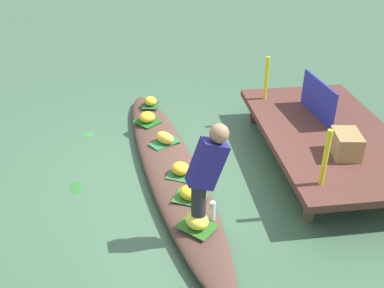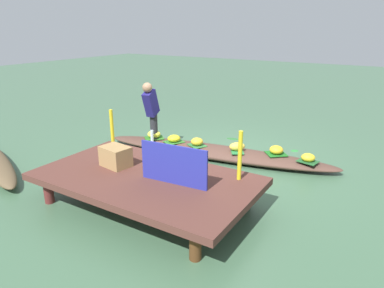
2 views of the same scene
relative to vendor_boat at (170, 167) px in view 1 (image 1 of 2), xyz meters
name	(u,v)px [view 1 (image 1 of 2)]	position (x,y,z in m)	size (l,w,h in m)	color
canal_water	(170,173)	(0.00, 0.00, -0.11)	(40.00, 40.00, 0.00)	#3F6347
dock_platform	(328,135)	(-0.08, 2.27, 0.30)	(3.20, 1.80, 0.46)	#563028
vendor_boat	(170,167)	(0.00, 0.00, 0.00)	(4.83, 0.72, 0.21)	brown
leaf_mat_0	(190,198)	(0.87, 0.17, 0.11)	(0.38, 0.30, 0.01)	#307129
banana_bunch_0	(190,193)	(0.87, 0.17, 0.19)	(0.27, 0.23, 0.15)	yellow
leaf_mat_1	(181,174)	(0.34, 0.11, 0.11)	(0.35, 0.29, 0.01)	#2F6F35
banana_bunch_1	(180,169)	(0.34, 0.11, 0.19)	(0.25, 0.23, 0.16)	gold
leaf_mat_2	(151,105)	(-1.80, -0.18, 0.11)	(0.34, 0.27, 0.01)	#23582B
banana_bunch_2	(151,101)	(-1.80, -0.18, 0.19)	(0.24, 0.21, 0.15)	yellow
leaf_mat_3	(165,143)	(-0.48, -0.03, 0.11)	(0.43, 0.24, 0.01)	#26733A
banana_bunch_3	(165,138)	(-0.48, -0.03, 0.19)	(0.31, 0.18, 0.17)	yellow
leaf_mat_4	(197,226)	(1.38, 0.18, 0.11)	(0.39, 0.31, 0.01)	#2D6C21
banana_bunch_4	(197,220)	(1.38, 0.18, 0.20)	(0.28, 0.24, 0.17)	yellow
leaf_mat_5	(148,121)	(-1.19, -0.26, 0.11)	(0.36, 0.33, 0.01)	#1C641F
banana_bunch_5	(147,117)	(-1.19, -0.26, 0.19)	(0.25, 0.26, 0.16)	yellow
vendor_person	(206,172)	(1.35, 0.28, 0.81)	(0.24, 0.46, 1.23)	#28282D
water_bottle	(213,211)	(1.29, 0.37, 0.23)	(0.06, 0.06, 0.24)	silver
market_banner	(318,99)	(-0.58, 2.27, 0.64)	(1.00, 0.03, 0.56)	#282D9A
railing_post_west	(266,78)	(-1.28, 1.67, 0.71)	(0.06, 0.06, 0.71)	yellow
railing_post_east	(325,158)	(1.12, 1.67, 0.71)	(0.06, 0.06, 0.71)	yellow
produce_crate	(346,144)	(0.54, 2.22, 0.51)	(0.44, 0.32, 0.31)	#A27C4C
drifting_plant_0	(76,188)	(0.18, -1.27, -0.10)	(0.31, 0.16, 0.01)	#2C692F
drifting_plant_1	(88,134)	(-1.29, -1.22, -0.10)	(0.17, 0.14, 0.01)	#2E8238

